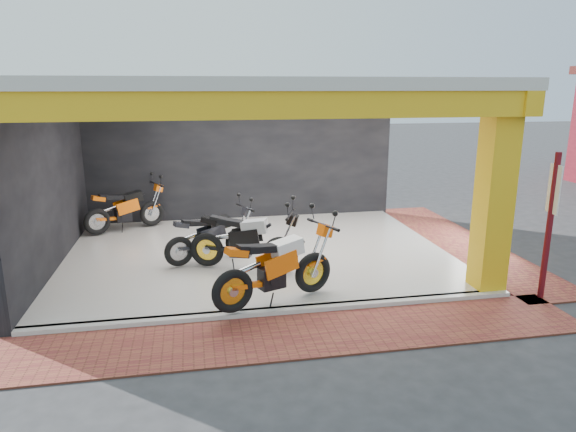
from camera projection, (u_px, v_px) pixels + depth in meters
ground at (272, 290)px, 9.23m from camera, size 80.00×80.00×0.00m
showroom_floor at (258, 253)px, 11.13m from camera, size 8.00×6.00×0.10m
showroom_ceiling at (255, 84)px, 10.26m from camera, size 8.40×6.40×0.20m
back_wall at (242, 156)px, 13.66m from camera, size 8.20×0.20×3.50m
left_wall at (47, 182)px, 9.98m from camera, size 0.20×6.20×3.50m
corner_column at (494, 196)px, 8.76m from camera, size 0.50×0.50×3.50m
header_beam_front at (281, 105)px, 7.47m from camera, size 8.40×0.30×0.40m
header_beam_right at (439, 99)px, 11.05m from camera, size 0.30×6.40×0.40m
floor_kerb at (282, 311)px, 8.25m from camera, size 8.00×0.20×0.10m
paver_front at (291, 336)px, 7.52m from camera, size 9.00×1.40×0.03m
paver_right at (461, 243)px, 12.00m from camera, size 1.40×7.00×0.03m
signpost at (550, 221)px, 8.54m from camera, size 0.10×0.35×2.54m
moto_hero at (313, 253)px, 8.67m from camera, size 2.51×1.69×1.44m
moto_row_a at (281, 237)px, 9.70m from camera, size 2.41×1.58×1.38m
moto_row_b at (238, 228)px, 10.65m from camera, size 2.15×1.43×1.23m
moto_row_d at (151, 202)px, 12.91m from camera, size 2.24×1.64×1.29m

